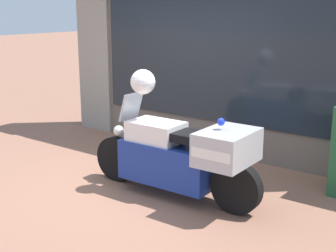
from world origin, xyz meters
name	(u,v)px	position (x,y,z in m)	size (l,w,h in m)	color
ground_plane	(129,182)	(0.00, 0.00, 0.00)	(60.00, 60.00, 0.00)	#8E604C
shop_building	(190,41)	(-0.36, 2.00, 1.77)	(5.53, 0.55, 3.52)	#6B6056
window_display	(224,124)	(0.31, 2.03, 0.46)	(4.31, 0.30, 1.89)	slate
paramedic_motorcycle	(182,155)	(0.87, 0.01, 0.56)	(2.43, 0.76, 1.25)	black
white_helmet	(143,82)	(0.27, 0.00, 1.40)	(0.31, 0.31, 0.31)	white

